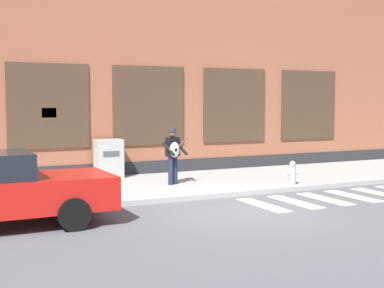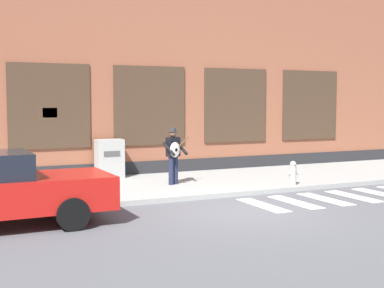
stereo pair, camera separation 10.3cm
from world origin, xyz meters
name	(u,v)px [view 2 (the right image)]	position (x,y,z in m)	size (l,w,h in m)	color
ground_plane	(243,211)	(0.00, 0.00, 0.00)	(160.00, 160.00, 0.00)	#56565B
sidewalk	(176,185)	(0.00, 3.91, 0.07)	(28.00, 4.43, 0.13)	#9E9E99
building_backdrop	(130,44)	(0.00, 8.12, 4.60)	(28.00, 4.06, 9.22)	#99563D
crosswalk	(340,198)	(3.18, 0.39, 0.01)	(5.20, 1.90, 0.01)	silver
busker	(174,153)	(-0.22, 3.58, 1.06)	(0.78, 0.66, 1.64)	#1E233D
utility_box	(109,159)	(-1.53, 5.67, 0.74)	(0.85, 0.55, 1.22)	#ADADA8
fire_hydrant	(293,173)	(2.87, 2.04, 0.48)	(0.38, 0.20, 0.70)	#B2ADA8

